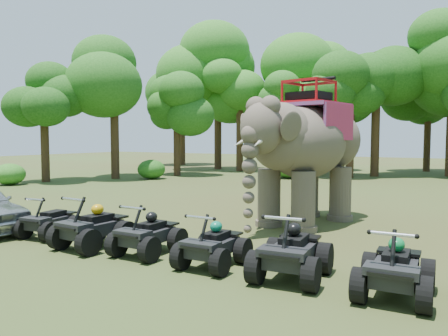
{
  "coord_description": "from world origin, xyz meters",
  "views": [
    {
      "loc": [
        6.18,
        -9.54,
        2.77
      ],
      "look_at": [
        0.0,
        1.2,
        1.9
      ],
      "focal_mm": 35.0,
      "sensor_mm": 36.0,
      "label": 1
    }
  ],
  "objects": [
    {
      "name": "elephant",
      "position": [
        1.49,
        3.91,
        2.35
      ],
      "size": [
        3.54,
        5.97,
        4.7
      ],
      "primitive_type": null,
      "rotation": [
        0.0,
        0.0,
        -0.2
      ],
      "color": "#4B4136",
      "rests_on": "ground"
    },
    {
      "name": "tree_24",
      "position": [
        -10.6,
        22.2,
        4.42
      ],
      "size": [
        6.18,
        6.18,
        8.84
      ],
      "primitive_type": null,
      "color": "#195114",
      "rests_on": "ground"
    },
    {
      "name": "tree_25",
      "position": [
        -5.0,
        22.27,
        3.41
      ],
      "size": [
        4.78,
        4.78,
        6.82
      ],
      "primitive_type": null,
      "color": "#195114",
      "rests_on": "ground"
    },
    {
      "name": "tree_21",
      "position": [
        -17.09,
        8.48,
        3.41
      ],
      "size": [
        4.77,
        4.77,
        6.81
      ],
      "primitive_type": null,
      "color": "#195114",
      "rests_on": "ground"
    },
    {
      "name": "tree_35",
      "position": [
        -5.59,
        21.08,
        3.57
      ],
      "size": [
        5.0,
        5.0,
        7.15
      ],
      "primitive_type": null,
      "color": "#195114",
      "rests_on": "ground"
    },
    {
      "name": "tree_36",
      "position": [
        -13.31,
        23.26,
        5.38
      ],
      "size": [
        7.54,
        7.54,
        10.77
      ],
      "primitive_type": null,
      "color": "#195114",
      "rests_on": "ground"
    },
    {
      "name": "atv_0",
      "position": [
        -4.03,
        -1.54,
        0.57
      ],
      "size": [
        1.29,
        1.66,
        1.15
      ],
      "primitive_type": null,
      "rotation": [
        0.0,
        0.0,
        0.11
      ],
      "color": "black",
      "rests_on": "ground"
    },
    {
      "name": "atv_2",
      "position": [
        -0.47,
        -1.6,
        0.61
      ],
      "size": [
        1.21,
        1.66,
        1.23
      ],
      "primitive_type": null,
      "rotation": [
        0.0,
        0.0,
        0.01
      ],
      "color": "black",
      "rests_on": "ground"
    },
    {
      "name": "tree_22",
      "position": [
        -14.82,
        12.23,
        4.26
      ],
      "size": [
        5.96,
        5.96,
        8.52
      ],
      "primitive_type": null,
      "color": "#195114",
      "rests_on": "ground"
    },
    {
      "name": "tree_23",
      "position": [
        -12.57,
        16.18,
        3.29
      ],
      "size": [
        4.6,
        4.6,
        6.57
      ],
      "primitive_type": null,
      "color": "#195114",
      "rests_on": "ground"
    },
    {
      "name": "atv_1",
      "position": [
        -2.08,
        -1.8,
        0.67
      ],
      "size": [
        1.4,
        1.86,
        1.33
      ],
      "primitive_type": null,
      "rotation": [
        0.0,
        0.0,
        -0.05
      ],
      "color": "black",
      "rests_on": "ground"
    },
    {
      "name": "atv_3",
      "position": [
        1.38,
        -1.67,
        0.59
      ],
      "size": [
        1.19,
        1.62,
        1.18
      ],
      "primitive_type": null,
      "rotation": [
        0.0,
        0.0,
        0.02
      ],
      "color": "black",
      "rests_on": "ground"
    },
    {
      "name": "tree_29",
      "position": [
        -1.26,
        20.75,
        3.72
      ],
      "size": [
        5.21,
        5.21,
        7.44
      ],
      "primitive_type": null,
      "color": "#195114",
      "rests_on": "ground"
    },
    {
      "name": "tree_26",
      "position": [
        2.79,
        29.52,
        3.86
      ],
      "size": [
        5.4,
        5.4,
        7.72
      ],
      "primitive_type": null,
      "color": "#195114",
      "rests_on": "ground"
    },
    {
      "name": "tree_32",
      "position": [
        -19.58,
        26.73,
        4.82
      ],
      "size": [
        6.74,
        6.74,
        9.63
      ],
      "primitive_type": null,
      "color": "#195114",
      "rests_on": "ground"
    },
    {
      "name": "atv_5",
      "position": [
        5.05,
        -1.65,
        0.63
      ],
      "size": [
        1.31,
        1.75,
        1.26
      ],
      "primitive_type": null,
      "rotation": [
        0.0,
        0.0,
        0.05
      ],
      "color": "black",
      "rests_on": "ground"
    },
    {
      "name": "atv_4",
      "position": [
        3.14,
        -1.59,
        0.67
      ],
      "size": [
        1.47,
        1.91,
        1.33
      ],
      "primitive_type": null,
      "rotation": [
        0.0,
        0.0,
        0.09
      ],
      "color": "black",
      "rests_on": "ground"
    },
    {
      "name": "tree_31",
      "position": [
        -5.2,
        24.54,
        5.09
      ],
      "size": [
        7.12,
        7.12,
        10.18
      ],
      "primitive_type": null,
      "color": "#195114",
      "rests_on": "ground"
    },
    {
      "name": "tree_0",
      "position": [
        0.0,
        22.78,
        4.86
      ],
      "size": [
        6.8,
        6.8,
        9.72
      ],
      "primitive_type": null,
      "color": "#195114",
      "rests_on": "ground"
    },
    {
      "name": "ground",
      "position": [
        0.0,
        0.0,
        0.0
      ],
      "size": [
        110.0,
        110.0,
        0.0
      ],
      "primitive_type": "plane",
      "color": "#47381E",
      "rests_on": "ground"
    }
  ]
}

